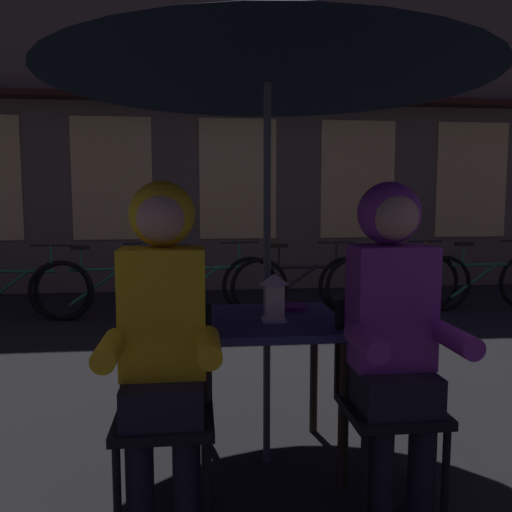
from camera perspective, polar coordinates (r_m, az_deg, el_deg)
name	(u,v)px	position (r m, az deg, el deg)	size (l,w,h in m)	color
ground_plane	(267,461)	(2.90, 1.14, -21.10)	(60.00, 60.00, 0.00)	black
cafe_table	(267,338)	(2.66, 1.17, -8.81)	(0.72, 0.72, 0.74)	navy
patio_umbrella	(268,41)	(2.67, 1.24, 22.04)	(2.10, 2.10, 2.31)	#4C4C51
lantern	(274,296)	(2.55, 1.93, -4.34)	(0.11, 0.11, 0.23)	white
chair_left	(165,399)	(2.34, -9.72, -14.89)	(0.40, 0.40, 0.87)	black
chair_right	(386,390)	(2.48, 13.75, -13.78)	(0.40, 0.40, 0.87)	black
person_left_hooded	(163,319)	(2.18, -9.98, -6.65)	(0.45, 0.56, 1.40)	black
person_right_hooded	(393,313)	(2.33, 14.46, -5.95)	(0.45, 0.56, 1.40)	black
shopfront_building	(236,77)	(8.16, -2.15, 18.68)	(10.00, 0.93, 6.20)	#6B5B4C
bicycle_nearest	(17,289)	(6.32, -24.30, -3.27)	(1.67, 0.25, 0.84)	black
bicycle_second	(108,287)	(6.16, -15.57, -3.19)	(1.67, 0.33, 0.84)	black
bicycle_third	(206,285)	(6.06, -5.37, -3.14)	(1.67, 0.32, 0.84)	black
bicycle_fourth	(303,284)	(6.13, 5.06, -3.03)	(1.68, 0.10, 0.84)	black
bicycle_fifth	(393,283)	(6.42, 14.51, -2.78)	(1.68, 0.21, 0.84)	black
bicycle_furthest	(485,281)	(6.89, 23.32, -2.49)	(1.68, 0.08, 0.84)	black
book	(287,307)	(2.85, 3.31, -5.46)	(0.20, 0.14, 0.02)	#661E7A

